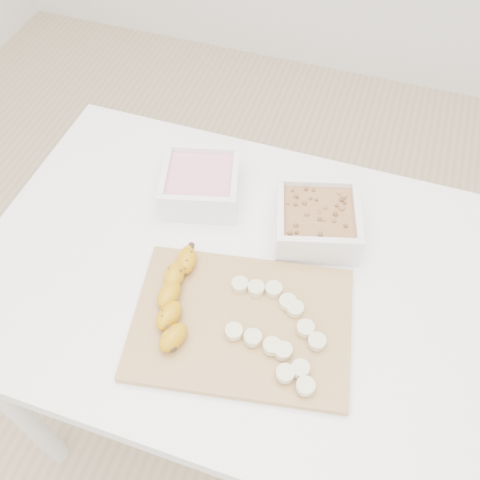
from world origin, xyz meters
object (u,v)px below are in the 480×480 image
(bowl_granola, at_px, (317,221))
(cutting_board, at_px, (242,323))
(banana, at_px, (176,299))
(table, at_px, (235,297))
(bowl_yogurt, at_px, (201,183))

(bowl_granola, xyz_separation_m, cutting_board, (-0.07, -0.24, -0.03))
(bowl_granola, distance_m, banana, 0.32)
(table, height_order, banana, banana)
(cutting_board, bearing_deg, table, 114.68)
(table, xyz_separation_m, bowl_yogurt, (-0.13, 0.16, 0.13))
(cutting_board, height_order, banana, banana)
(bowl_granola, bearing_deg, table, -131.69)
(bowl_granola, bearing_deg, banana, -128.32)
(banana, bearing_deg, bowl_yogurt, 99.66)
(bowl_yogurt, bearing_deg, cutting_board, -56.15)
(bowl_yogurt, distance_m, cutting_board, 0.32)
(bowl_granola, xyz_separation_m, banana, (-0.20, -0.25, -0.01))
(table, relative_size, banana, 4.78)
(bowl_granola, relative_size, banana, 0.95)
(table, xyz_separation_m, cutting_board, (0.05, -0.11, 0.10))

